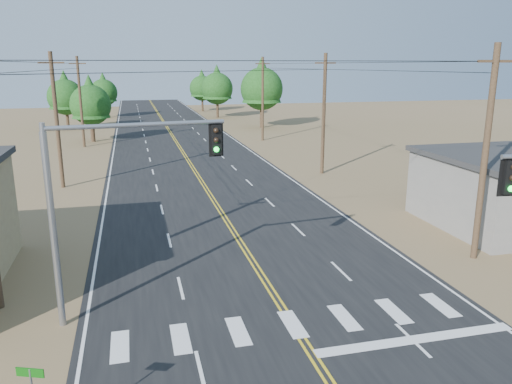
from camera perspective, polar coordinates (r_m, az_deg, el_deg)
name	(u,v)px	position (r m, az deg, el deg)	size (l,w,h in m)	color
road	(204,185)	(38.78, -5.97, 0.77)	(15.00, 200.00, 0.02)	black
utility_pole_left_mid	(57,120)	(39.90, -21.83, 7.66)	(1.80, 0.30, 10.00)	#4C3826
utility_pole_left_far	(81,101)	(59.72, -19.41, 9.75)	(1.80, 0.30, 10.00)	#4C3826
utility_pole_right_near	(485,153)	(25.23, 24.74, 4.06)	(1.80, 0.30, 10.00)	#4C3826
utility_pole_right_mid	(324,113)	(42.55, 7.75, 8.90)	(1.80, 0.30, 10.00)	#4C3826
utility_pole_right_far	(263,98)	(61.52, 0.77, 10.66)	(1.80, 0.30, 10.00)	#4C3826
signal_mast_left	(105,188)	(18.06, -16.87, 0.48)	(6.22, 0.97, 7.23)	gray
tree_left_near	(90,101)	(63.57, -18.42, 9.86)	(4.81, 4.81, 8.01)	#3F2D1E
tree_left_mid	(65,93)	(76.93, -20.98, 10.48)	(5.03, 5.03, 8.39)	#3F2D1E
tree_left_far	(103,90)	(93.02, -17.04, 11.09)	(4.72, 4.72, 7.86)	#3F2D1E
tree_right_near	(262,84)	(74.30, 0.65, 12.20)	(6.17, 6.17, 10.29)	#3F2D1E
tree_right_mid	(217,85)	(89.21, -4.48, 12.07)	(5.51, 5.51, 9.18)	#3F2D1E
tree_right_far	(202,86)	(102.14, -6.20, 11.99)	(4.95, 4.95, 8.25)	#3F2D1E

